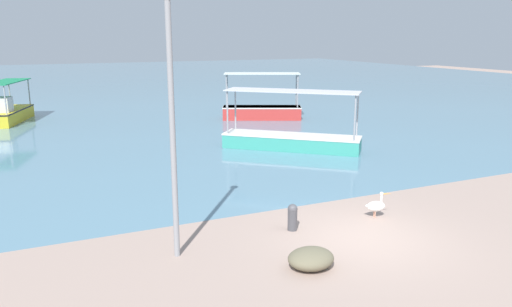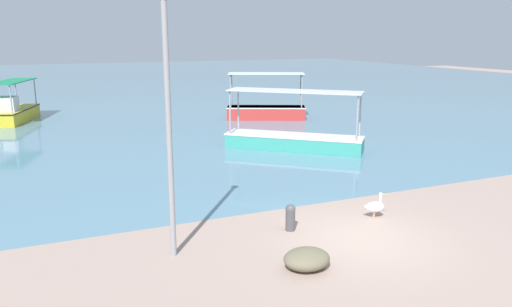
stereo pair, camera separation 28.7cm
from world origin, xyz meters
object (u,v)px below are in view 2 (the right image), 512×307
Objects in this scene: lamp_post at (168,114)px; net_pile at (307,259)px; pelican at (375,206)px; fishing_boat_center at (294,138)px; fishing_boat_outer at (15,112)px; mooring_bollard at (290,216)px; fishing_boat_near_right at (266,110)px.

net_pile is at bearing -36.09° from lamp_post.
fishing_boat_center is at bearing 77.46° from pelican.
fishing_boat_outer is 24.29m from mooring_bollard.
pelican is 0.71× the size of net_pile.
fishing_boat_center is (-2.47, -8.64, -0.05)m from fishing_boat_near_right.
lamp_post is (-8.19, -9.31, 2.99)m from fishing_boat_center.
pelican is (-4.51, -17.81, -0.22)m from fishing_boat_near_right.
fishing_boat_outer is (-12.54, 14.01, 0.09)m from fishing_boat_center.
pelican is 4.06m from net_pile.
lamp_post is 4.68m from net_pile.
mooring_bollard is (-2.75, 0.16, 0.03)m from pelican.
fishing_boat_center is 12.54m from net_pile.
net_pile is at bearing -111.86° from fishing_boat_near_right.
fishing_boat_outer is at bearing 108.60° from mooring_bollard.
fishing_boat_near_right reaches higher than pelican.
mooring_bollard is at bearing 176.72° from pelican.
net_pile is at bearing -107.77° from mooring_bollard.
fishing_boat_near_right reaches higher than fishing_boat_outer.
mooring_bollard is (7.75, -23.02, -0.24)m from fishing_boat_outer.
pelican is (-2.04, -9.17, -0.17)m from fishing_boat_center.
fishing_boat_center is 10.21m from mooring_bollard.
net_pile is (-0.72, -2.25, -0.17)m from mooring_bollard.
lamp_post is (4.34, -23.32, 2.90)m from fishing_boat_outer.
mooring_bollard is 0.68× the size of net_pile.
net_pile is at bearing -74.47° from fishing_boat_outer.
fishing_boat_outer is 25.44m from pelican.
fishing_boat_near_right is at bearing 68.14° from net_pile.
pelican is at bearing -102.54° from fishing_boat_center.
lamp_post is at bearing -178.68° from pelican.
fishing_boat_near_right is at bearing 67.63° from mooring_bollard.
fishing_boat_outer is 26.23m from net_pile.
pelican is at bearing -65.63° from fishing_boat_outer.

